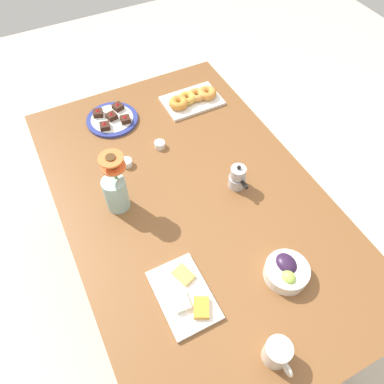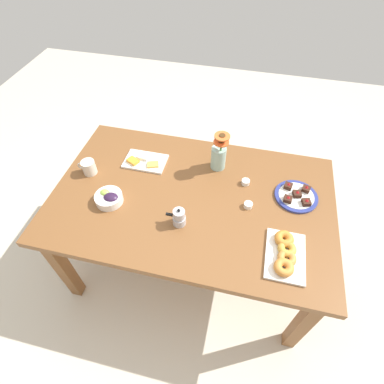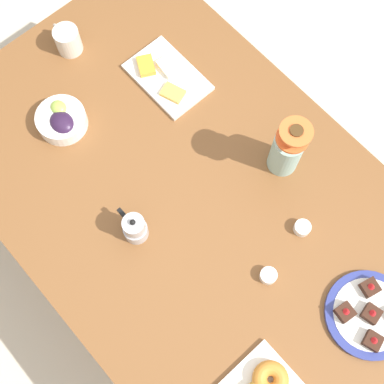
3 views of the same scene
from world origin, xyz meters
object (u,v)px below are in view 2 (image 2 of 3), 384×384
object	(u,v)px
jam_cup_berry	(246,182)
dining_table	(192,206)
coffee_mug	(89,167)
jam_cup_honey	(248,205)
dessert_plate	(296,196)
croissant_platter	(285,254)
moka_pot	(179,218)
cheese_platter	(145,161)
grape_bowl	(109,198)
flower_vase	(219,156)

from	to	relation	value
jam_cup_berry	dining_table	bearing A→B (deg)	30.68
dining_table	coffee_mug	world-z (taller)	coffee_mug
jam_cup_berry	coffee_mug	bearing A→B (deg)	7.50
coffee_mug	jam_cup_honey	size ratio (longest dim) A/B	2.43
dessert_plate	dining_table	bearing A→B (deg)	12.80
dining_table	croissant_platter	distance (m)	0.60
jam_cup_berry	moka_pot	bearing A→B (deg)	49.56
cheese_platter	dessert_plate	bearing A→B (deg)	175.35
dining_table	coffee_mug	size ratio (longest dim) A/B	13.73
jam_cup_honey	dessert_plate	size ratio (longest dim) A/B	0.20
grape_bowl	jam_cup_honey	world-z (taller)	grape_bowl
moka_pot	cheese_platter	bearing A→B (deg)	-50.38
dining_table	grape_bowl	distance (m)	0.48
grape_bowl	croissant_platter	distance (m)	0.98
grape_bowl	croissant_platter	bearing A→B (deg)	172.47
moka_pot	jam_cup_berry	bearing A→B (deg)	-130.44
croissant_platter	jam_cup_berry	bearing A→B (deg)	-61.17
croissant_platter	moka_pot	xyz separation A→B (m)	(0.55, -0.07, 0.03)
dessert_plate	coffee_mug	bearing A→B (deg)	3.97
jam_cup_honey	dessert_plate	distance (m)	0.29
jam_cup_honey	dessert_plate	xyz separation A→B (m)	(-0.26, -0.13, -0.00)
jam_cup_berry	flower_vase	xyz separation A→B (m)	(0.18, -0.10, 0.08)
flower_vase	dessert_plate	bearing A→B (deg)	163.55
coffee_mug	dining_table	bearing A→B (deg)	175.95
croissant_platter	jam_cup_honey	size ratio (longest dim) A/B	5.91
croissant_platter	moka_pot	world-z (taller)	moka_pot
jam_cup_berry	flower_vase	size ratio (longest dim) A/B	0.18
jam_cup_honey	dining_table	bearing A→B (deg)	-0.46
grape_bowl	cheese_platter	size ratio (longest dim) A/B	0.59
jam_cup_berry	flower_vase	distance (m)	0.22
dining_table	coffee_mug	distance (m)	0.67
jam_cup_berry	croissant_platter	bearing A→B (deg)	118.83
dessert_plate	flower_vase	bearing A→B (deg)	-16.45
grape_bowl	cheese_platter	world-z (taller)	grape_bowl
dining_table	croissant_platter	world-z (taller)	croissant_platter
jam_cup_berry	moka_pot	world-z (taller)	moka_pot
dining_table	moka_pot	distance (m)	0.24
flower_vase	moka_pot	world-z (taller)	flower_vase
dining_table	cheese_platter	distance (m)	0.42
dessert_plate	moka_pot	world-z (taller)	moka_pot
jam_cup_honey	cheese_platter	bearing A→B (deg)	-17.28
coffee_mug	jam_cup_berry	world-z (taller)	coffee_mug
flower_vase	moka_pot	size ratio (longest dim) A/B	2.21
coffee_mug	croissant_platter	bearing A→B (deg)	165.08
jam_cup_honey	moka_pot	world-z (taller)	moka_pot
coffee_mug	grape_bowl	distance (m)	0.28
jam_cup_berry	moka_pot	size ratio (longest dim) A/B	0.40
coffee_mug	dessert_plate	xyz separation A→B (m)	(-1.23, -0.09, -0.03)
dessert_plate	grape_bowl	bearing A→B (deg)	14.85
croissant_platter	jam_cup_berry	xyz separation A→B (m)	(0.24, -0.44, -0.01)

